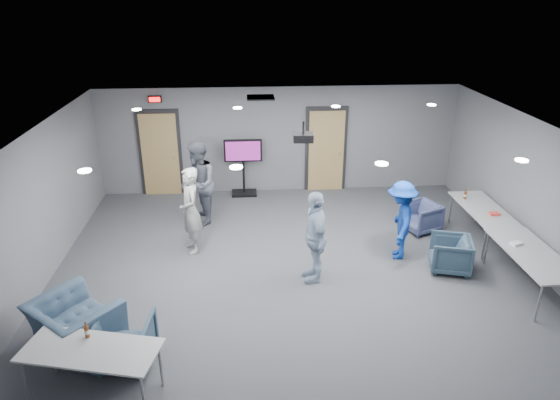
{
  "coord_description": "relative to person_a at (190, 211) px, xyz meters",
  "views": [
    {
      "loc": [
        -0.87,
        -8.19,
        4.92
      ],
      "look_at": [
        -0.24,
        0.5,
        1.2
      ],
      "focal_mm": 32.0,
      "sensor_mm": 36.0,
      "label": 1
    }
  ],
  "objects": [
    {
      "name": "floor",
      "position": [
        1.98,
        -0.84,
        -0.88
      ],
      "size": [
        9.0,
        9.0,
        0.0
      ],
      "primitive_type": "plane",
      "color": "#3C3F45",
      "rests_on": "ground"
    },
    {
      "name": "ceiling",
      "position": [
        1.98,
        -0.84,
        1.82
      ],
      "size": [
        9.0,
        9.0,
        0.0
      ],
      "primitive_type": "plane",
      "rotation": [
        3.14,
        0.0,
        0.0
      ],
      "color": "white",
      "rests_on": "wall_back"
    },
    {
      "name": "wall_back",
      "position": [
        1.98,
        3.16,
        0.47
      ],
      "size": [
        9.0,
        0.02,
        2.7
      ],
      "primitive_type": "cube",
      "color": "slate",
      "rests_on": "floor"
    },
    {
      "name": "wall_front",
      "position": [
        1.98,
        -4.84,
        0.47
      ],
      "size": [
        9.0,
        0.02,
        2.7
      ],
      "primitive_type": "cube",
      "color": "slate",
      "rests_on": "floor"
    },
    {
      "name": "wall_left",
      "position": [
        -2.52,
        -0.84,
        0.47
      ],
      "size": [
        0.02,
        8.0,
        2.7
      ],
      "primitive_type": "cube",
      "color": "slate",
      "rests_on": "floor"
    },
    {
      "name": "wall_right",
      "position": [
        6.48,
        -0.84,
        0.47
      ],
      "size": [
        0.02,
        8.0,
        2.7
      ],
      "primitive_type": "cube",
      "color": "slate",
      "rests_on": "floor"
    },
    {
      "name": "door_left",
      "position": [
        -1.02,
        3.11,
        0.19
      ],
      "size": [
        1.06,
        0.17,
        2.24
      ],
      "color": "black",
      "rests_on": "wall_back"
    },
    {
      "name": "door_right",
      "position": [
        3.18,
        3.11,
        0.19
      ],
      "size": [
        1.06,
        0.17,
        2.24
      ],
      "color": "black",
      "rests_on": "wall_back"
    },
    {
      "name": "exit_sign",
      "position": [
        -1.02,
        3.09,
        1.57
      ],
      "size": [
        0.32,
        0.08,
        0.16
      ],
      "color": "black",
      "rests_on": "wall_back"
    },
    {
      "name": "hvac_diffuser",
      "position": [
        1.48,
        1.96,
        1.81
      ],
      "size": [
        0.6,
        0.6,
        0.03
      ],
      "primitive_type": "cube",
      "color": "black",
      "rests_on": "ceiling"
    },
    {
      "name": "downlights",
      "position": [
        1.98,
        -0.84,
        1.81
      ],
      "size": [
        6.18,
        3.78,
        0.02
      ],
      "color": "white",
      "rests_on": "ceiling"
    },
    {
      "name": "person_a",
      "position": [
        0.0,
        0.0,
        0.0
      ],
      "size": [
        0.59,
        0.74,
        1.76
      ],
      "primitive_type": "imported",
      "rotation": [
        0.0,
        0.0,
        -1.27
      ],
      "color": "#9EA19E",
      "rests_on": "floor"
    },
    {
      "name": "person_b",
      "position": [
        0.06,
        1.29,
        0.07
      ],
      "size": [
        0.92,
        1.07,
        1.89
      ],
      "primitive_type": "imported",
      "rotation": [
        0.0,
        0.0,
        -1.33
      ],
      "color": "slate",
      "rests_on": "floor"
    },
    {
      "name": "person_c",
      "position": [
        2.3,
        -1.23,
        -0.02
      ],
      "size": [
        0.49,
        1.03,
        1.71
      ],
      "primitive_type": "imported",
      "rotation": [
        0.0,
        0.0,
        -1.49
      ],
      "color": "#A4B9D4",
      "rests_on": "floor"
    },
    {
      "name": "person_d",
      "position": [
        4.06,
        -0.54,
        -0.09
      ],
      "size": [
        0.81,
        1.13,
        1.57
      ],
      "primitive_type": "imported",
      "rotation": [
        0.0,
        0.0,
        -1.82
      ],
      "color": "navy",
      "rests_on": "floor"
    },
    {
      "name": "chair_right_a",
      "position": [
        4.88,
        0.54,
        -0.56
      ],
      "size": [
        0.91,
        0.89,
        0.64
      ],
      "primitive_type": "imported",
      "rotation": [
        0.0,
        0.0,
        -1.19
      ],
      "color": "#3C4568",
      "rests_on": "floor"
    },
    {
      "name": "chair_right_b",
      "position": [
        4.88,
        -1.11,
        -0.55
      ],
      "size": [
        0.89,
        0.88,
        0.66
      ],
      "primitive_type": "imported",
      "rotation": [
        0.0,
        0.0,
        -1.85
      ],
      "color": "#314555",
      "rests_on": "floor"
    },
    {
      "name": "chair_front_a",
      "position": [
        -0.65,
        -3.24,
        -0.52
      ],
      "size": [
        0.82,
        0.84,
        0.71
      ],
      "primitive_type": "imported",
      "rotation": [
        0.0,
        0.0,
        3.07
      ],
      "color": "#374D60",
      "rests_on": "floor"
    },
    {
      "name": "chair_front_b",
      "position": [
        -1.44,
        -2.84,
        -0.5
      ],
      "size": [
        1.55,
        1.53,
        0.76
      ],
      "primitive_type": "imported",
      "rotation": [
        0.0,
        0.0,
        2.44
      ],
      "color": "#3C5168",
      "rests_on": "floor"
    },
    {
      "name": "table_right_a",
      "position": [
        5.98,
        0.03,
        -0.19
      ],
      "size": [
        0.77,
        1.84,
        0.73
      ],
      "rotation": [
        0.0,
        0.0,
        1.57
      ],
      "color": "#AAADAF",
      "rests_on": "floor"
    },
    {
      "name": "table_right_b",
      "position": [
        5.98,
        -1.87,
        -0.19
      ],
      "size": [
        0.82,
        1.97,
        0.73
      ],
      "rotation": [
        0.0,
        0.0,
        1.57
      ],
      "color": "#AAADAF",
      "rests_on": "floor"
    },
    {
      "name": "table_front_left",
      "position": [
        -0.91,
        -3.84,
        -0.2
      ],
      "size": [
        1.84,
        1.1,
        0.73
      ],
      "rotation": [
        0.0,
        0.0,
        -0.23
      ],
      "color": "#AAADAF",
      "rests_on": "floor"
    },
    {
      "name": "bottle_front",
      "position": [
        -1.01,
        -3.6,
        -0.06
      ],
      "size": [
        0.06,
        0.06,
        0.24
      ],
      "color": "#602E10",
      "rests_on": "table_front_left"
    },
    {
      "name": "bottle_right",
      "position": [
        5.79,
        0.53,
        -0.07
      ],
      "size": [
        0.06,
        0.06,
        0.23
      ],
      "color": "#602E10",
      "rests_on": "table_right_a"
    },
    {
      "name": "snack_box",
      "position": [
        6.04,
        -0.31,
        -0.13
      ],
      "size": [
        0.21,
        0.14,
        0.05
      ],
      "primitive_type": "cube",
      "rotation": [
        0.0,
        0.0,
        0.01
      ],
      "color": "#DF4037",
      "rests_on": "table_right_a"
    },
    {
      "name": "wrapper",
      "position": [
        5.85,
        -1.55,
        -0.13
      ],
      "size": [
        0.23,
        0.19,
        0.04
      ],
      "primitive_type": "cube",
      "rotation": [
        0.0,
        0.0,
        0.31
      ],
      "color": "white",
      "rests_on": "table_right_b"
    },
    {
      "name": "tv_stand",
      "position": [
        1.05,
        2.9,
        -0.05
      ],
      "size": [
        0.95,
        0.45,
        1.46
      ],
      "color": "black",
      "rests_on": "floor"
    },
    {
      "name": "projector",
      "position": [
        2.17,
        -0.27,
        1.52
      ],
      "size": [
        0.38,
        0.36,
        0.36
      ],
      "rotation": [
        0.0,
        0.0,
        -0.06
      ],
      "color": "black",
      "rests_on": "ceiling"
    }
  ]
}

